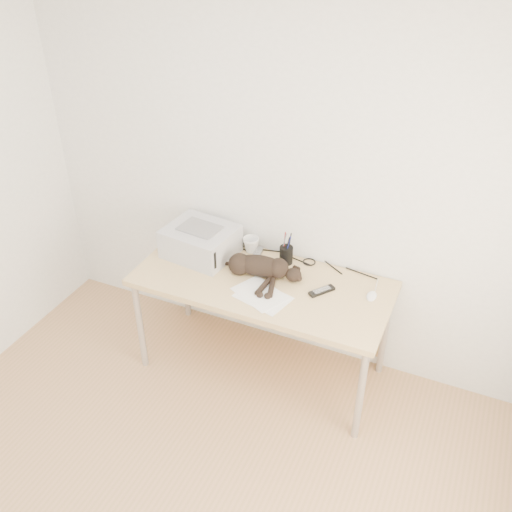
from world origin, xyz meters
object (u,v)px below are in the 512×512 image
at_px(printer, 201,241).
at_px(desk, 267,290).
at_px(pen_cup, 286,255).
at_px(mouse, 372,295).
at_px(cat, 257,267).
at_px(mug, 251,245).

bearing_deg(printer, desk, -3.62).
xyz_separation_m(pen_cup, mouse, (0.60, -0.13, -0.05)).
bearing_deg(cat, mouse, -2.13).
bearing_deg(pen_cup, cat, -118.95).
relative_size(desk, cat, 2.48).
bearing_deg(mug, mouse, -10.49).
xyz_separation_m(desk, mug, (-0.20, 0.19, 0.18)).
distance_m(desk, cat, 0.21).
distance_m(printer, cat, 0.45).
height_order(desk, cat, cat).
bearing_deg(desk, mug, 136.23).
bearing_deg(printer, mug, 29.33).
relative_size(printer, cat, 0.73).
xyz_separation_m(mug, mouse, (0.86, -0.16, -0.03)).
bearing_deg(printer, cat, -9.42).
xyz_separation_m(printer, cat, (0.44, -0.07, -0.04)).
bearing_deg(mouse, desk, -178.25).
xyz_separation_m(cat, mouse, (0.71, 0.08, -0.05)).
relative_size(desk, pen_cup, 7.19).
bearing_deg(mouse, pen_cup, 166.67).
bearing_deg(mouse, printer, 178.97).
height_order(printer, mug, printer).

